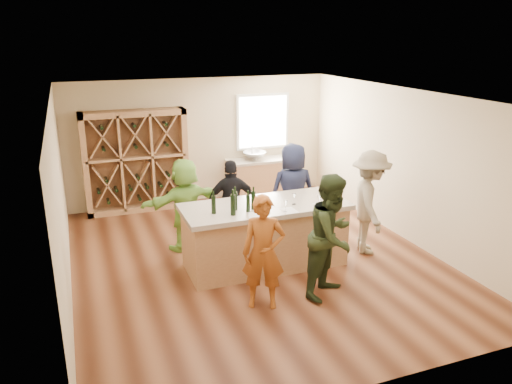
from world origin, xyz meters
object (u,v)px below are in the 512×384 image
object	(u,v)px
wine_bottle_c	(235,201)
person_far_right	(293,191)
tasting_counter_base	(265,237)
wine_bottle_e	(253,200)
person_near_left	(264,252)
wine_rack	(136,161)
sink	(255,156)
person_far_mid	(232,203)
person_server	(370,203)
wine_bottle_a	(214,205)
person_far_left	(185,204)
person_near_right	(332,236)
wine_bottle_b	(233,205)
wine_bottle_d	(248,204)

from	to	relation	value
wine_bottle_c	person_far_right	bearing A→B (deg)	35.97
tasting_counter_base	wine_bottle_e	world-z (taller)	wine_bottle_e
person_near_left	tasting_counter_base	bearing A→B (deg)	90.49
person_near_left	wine_rack	bearing A→B (deg)	125.87
sink	tasting_counter_base	size ratio (longest dim) A/B	0.21
person_far_mid	person_server	bearing A→B (deg)	162.93
tasting_counter_base	wine_bottle_a	size ratio (longest dim) A/B	9.16
person_near_left	person_far_mid	distance (m)	2.27
wine_rack	person_server	world-z (taller)	wine_rack
sink	wine_bottle_a	world-z (taller)	wine_bottle_a
person_far_mid	person_far_left	distance (m)	0.84
sink	person_near_right	xyz separation A→B (m)	(-0.56, -4.70, -0.08)
wine_rack	person_near_right	bearing A→B (deg)	-65.82
wine_bottle_b	wine_bottle_e	distance (m)	0.41
sink	person_server	xyz separation A→B (m)	(0.80, -3.59, -0.09)
person_far_right	wine_bottle_a	bearing A→B (deg)	35.55
wine_bottle_e	wine_rack	bearing A→B (deg)	109.83
person_near_right	person_far_left	world-z (taller)	person_near_right
tasting_counter_base	wine_bottle_a	bearing A→B (deg)	-172.59
wine_bottle_a	wine_bottle_c	bearing A→B (deg)	6.42
wine_bottle_c	person_near_left	distance (m)	1.21
wine_bottle_b	wine_bottle_e	bearing A→B (deg)	19.98
wine_bottle_b	person_near_left	world-z (taller)	person_near_left
sink	wine_bottle_b	bearing A→B (deg)	-115.10
wine_bottle_a	person_far_left	distance (m)	1.35
wine_bottle_a	person_near_right	xyz separation A→B (m)	(1.46, -1.12, -0.29)
person_server	person_far_mid	size ratio (longest dim) A/B	1.16
wine_bottle_b	wine_bottle_d	distance (m)	0.27
wine_rack	wine_bottle_d	bearing A→B (deg)	-72.21
wine_rack	wine_bottle_e	bearing A→B (deg)	-70.17
wine_rack	person_near_left	xyz separation A→B (m)	(1.08, -4.75, -0.27)
wine_bottle_c	wine_bottle_d	size ratio (longest dim) A/B	1.11
wine_rack	person_near_right	world-z (taller)	wine_rack
wine_bottle_b	wine_bottle_c	size ratio (longest dim) A/B	1.10
wine_bottle_d	wine_bottle_e	xyz separation A→B (m)	(0.12, 0.08, 0.01)
tasting_counter_base	person_near_left	xyz separation A→B (m)	(-0.50, -1.21, 0.33)
person_near_left	person_near_right	bearing A→B (deg)	21.73
wine_bottle_a	person_far_left	size ratio (longest dim) A/B	0.17
wine_bottle_a	wine_bottle_b	size ratio (longest dim) A/B	0.87
person_far_mid	person_far_right	size ratio (longest dim) A/B	0.88
wine_rack	person_far_right	distance (m)	3.59
wine_bottle_b	person_far_mid	size ratio (longest dim) A/B	0.21
wine_bottle_b	person_far_left	bearing A→B (deg)	106.32
wine_rack	sink	size ratio (longest dim) A/B	4.06
person_server	wine_rack	bearing A→B (deg)	64.93
sink	person_far_right	size ratio (longest dim) A/B	0.30
wine_bottle_c	wine_bottle_e	distance (m)	0.29
wine_bottle_d	person_far_left	bearing A→B (deg)	116.31
wine_bottle_d	person_far_right	size ratio (longest dim) A/B	0.15
wine_bottle_d	person_far_mid	bearing A→B (deg)	83.44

